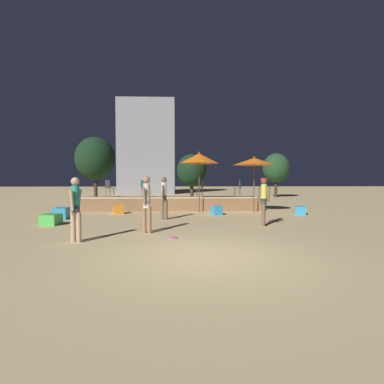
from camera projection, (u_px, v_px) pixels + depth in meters
The scene contains 22 objects.
ground_plane at pixel (202, 256), 6.71m from camera, with size 120.00×120.00×0.00m, color tan.
wooden_deck at pixel (170, 203), 16.91m from camera, with size 9.93×2.26×0.77m.
patio_umbrella_0 at pixel (254, 161), 15.32m from camera, with size 2.14×2.14×2.89m.
patio_umbrella_1 at pixel (199, 158), 15.38m from camera, with size 2.01×2.01×3.13m.
cube_seat_0 at pixel (118, 209), 14.79m from camera, with size 0.60×0.60×0.46m.
cube_seat_1 at pixel (217, 210), 14.38m from camera, with size 0.56×0.56×0.43m.
cube_seat_2 at pixel (51, 220), 11.27m from camera, with size 0.70×0.70×0.41m.
cube_seat_3 at pixel (300, 210), 14.50m from camera, with size 0.62×0.62×0.40m.
cube_seat_4 at pixel (61, 213), 12.88m from camera, with size 0.55×0.55×0.49m.
person_0 at pixel (147, 202), 9.56m from camera, with size 0.30×0.50×1.82m.
person_1 at pixel (76, 207), 8.16m from camera, with size 0.30×0.54×1.78m.
person_2 at pixel (164, 196), 12.70m from camera, with size 0.30×0.49×1.81m.
person_3 at pixel (264, 199), 11.01m from camera, with size 0.46×0.30×1.77m.
bistro_chair_0 at pixel (109, 186), 17.04m from camera, with size 0.47×0.47×0.90m.
bistro_chair_1 at pixel (144, 186), 17.25m from camera, with size 0.47×0.48×0.90m.
bistro_chair_2 at pixel (239, 186), 17.06m from camera, with size 0.44×0.44×0.90m.
bistro_chair_3 at pixel (201, 186), 16.67m from camera, with size 0.42×0.42×0.90m.
frisbee_disc at pixel (173, 238), 8.76m from camera, with size 0.24×0.24×0.03m.
background_tree_0 at pixel (192, 171), 22.24m from camera, with size 2.21×2.21×3.58m.
background_tree_1 at pixel (95, 159), 23.64m from camera, with size 3.10×3.10×5.04m.
background_tree_2 at pixel (276, 168), 28.04m from camera, with size 2.48×2.48×4.12m.
distant_building at pixel (148, 148), 35.59m from camera, with size 6.51×4.62×10.81m.
Camera 1 is at (-0.47, -6.63, 1.74)m, focal length 28.00 mm.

